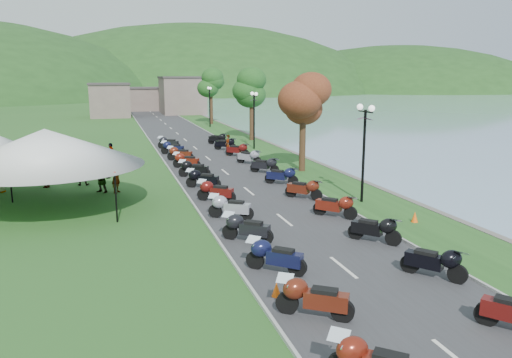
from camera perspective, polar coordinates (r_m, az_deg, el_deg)
road at (r=45.72m, az=-6.96°, el=3.54°), size 7.00×120.00×0.02m
hills_backdrop at (r=204.88m, az=-14.64°, el=9.59°), size 360.00×120.00×76.00m
far_building at (r=89.90m, az=-13.19°, el=8.93°), size 18.00×16.00×5.00m
moto_row_left at (r=22.90m, az=-2.97°, el=-3.29°), size 2.60×48.70×1.10m
moto_row_right at (r=30.08m, az=2.94°, el=0.36°), size 2.60×39.34×1.10m
vendor_tent_main at (r=26.14m, az=-22.70°, el=0.95°), size 6.16×6.16×4.00m
tree_lakeside at (r=34.10m, az=5.39°, el=7.39°), size 2.82×2.82×7.84m
pedestrian_a at (r=29.20m, az=-15.59°, el=-1.52°), size 0.77×0.85×1.89m
pedestrian_b at (r=31.86m, az=-19.26°, el=-0.66°), size 0.94×0.61×1.80m
pedestrian_c at (r=31.91m, az=-22.84°, el=-0.91°), size 1.20×1.04×1.76m
traffic_cone_near at (r=15.23m, az=2.35°, el=-12.52°), size 0.30×0.30×0.47m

